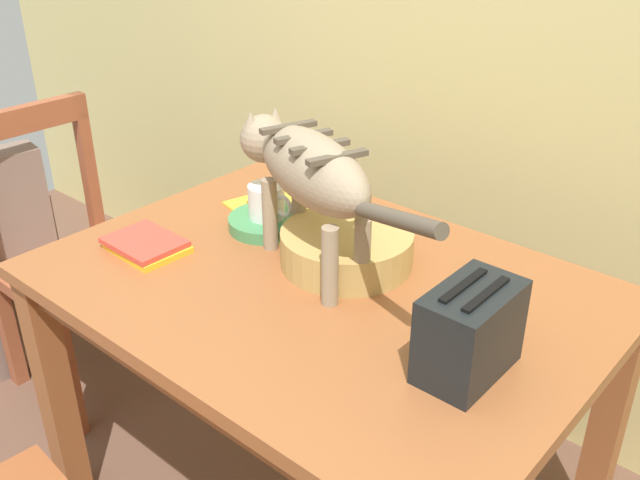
# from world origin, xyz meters

# --- Properties ---
(wall_rear) EXTENTS (5.10, 0.11, 2.50)m
(wall_rear) POSITION_xyz_m (-0.00, 1.77, 1.25)
(wall_rear) COLOR #D3C57F
(wall_rear) RESTS_ON ground_plane
(dining_table) EXTENTS (1.23, 0.88, 0.74)m
(dining_table) POSITION_xyz_m (-0.01, 1.01, 0.65)
(dining_table) COLOR brown
(dining_table) RESTS_ON ground_plane
(cat) EXTENTS (0.71, 0.30, 0.32)m
(cat) POSITION_xyz_m (-0.08, 1.04, 0.98)
(cat) COLOR gray
(cat) RESTS_ON dining_table
(saucer_bowl) EXTENTS (0.20, 0.20, 0.03)m
(saucer_bowl) POSITION_xyz_m (-0.28, 1.11, 0.76)
(saucer_bowl) COLOR #418C54
(saucer_bowl) RESTS_ON dining_table
(coffee_mug) EXTENTS (0.13, 0.09, 0.09)m
(coffee_mug) POSITION_xyz_m (-0.28, 1.11, 0.82)
(coffee_mug) COLOR silver
(coffee_mug) RESTS_ON saucer_bowl
(magazine) EXTENTS (0.34, 0.26, 0.01)m
(magazine) POSITION_xyz_m (-0.31, 1.19, 0.74)
(magazine) COLOR yellow
(magazine) RESTS_ON dining_table
(book_stack) EXTENTS (0.19, 0.15, 0.03)m
(book_stack) POSITION_xyz_m (-0.42, 0.84, 0.76)
(book_stack) COLOR yellow
(book_stack) RESTS_ON dining_table
(wicker_basket) EXTENTS (0.31, 0.31, 0.08)m
(wicker_basket) POSITION_xyz_m (-0.02, 1.10, 0.78)
(wicker_basket) COLOR tan
(wicker_basket) RESTS_ON dining_table
(toaster) EXTENTS (0.12, 0.20, 0.18)m
(toaster) POSITION_xyz_m (0.40, 0.94, 0.83)
(toaster) COLOR black
(toaster) RESTS_ON dining_table
(wooden_chair_far) EXTENTS (0.43, 0.43, 0.92)m
(wooden_chair_far) POSITION_xyz_m (-1.01, 0.95, 0.45)
(wooden_chair_far) COLOR brown
(wooden_chair_far) RESTS_ON ground_plane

